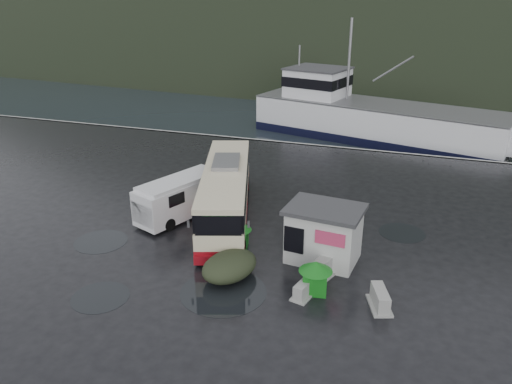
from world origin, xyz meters
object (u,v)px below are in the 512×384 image
(dome_tent, at_px, (230,277))
(coach_bus, at_px, (227,218))
(waste_bin_right, at_px, (238,247))
(jersey_barrier_c, at_px, (379,307))
(white_van, at_px, (182,216))
(waste_bin_left, at_px, (315,291))
(ticket_kiosk, at_px, (322,259))
(jersey_barrier_b, at_px, (304,296))
(fishing_trawler, at_px, (376,125))
(jersey_barrier_a, at_px, (320,277))

(dome_tent, bearing_deg, coach_bus, 113.07)
(waste_bin_right, bearing_deg, jersey_barrier_c, -21.74)
(white_van, xyz_separation_m, jersey_barrier_c, (12.04, -5.57, 0.00))
(waste_bin_left, height_order, waste_bin_right, waste_bin_left)
(ticket_kiosk, bearing_deg, waste_bin_left, -79.28)
(coach_bus, xyz_separation_m, waste_bin_right, (1.92, -3.24, 0.00))
(coach_bus, xyz_separation_m, waste_bin_left, (6.61, -5.96, 0.00))
(jersey_barrier_b, height_order, fishing_trawler, fishing_trawler)
(dome_tent, relative_size, jersey_barrier_a, 1.68)
(jersey_barrier_c, distance_m, fishing_trawler, 31.36)
(jersey_barrier_b, bearing_deg, waste_bin_right, 143.34)
(coach_bus, height_order, jersey_barrier_b, coach_bus)
(coach_bus, distance_m, waste_bin_right, 3.76)
(coach_bus, xyz_separation_m, jersey_barrier_b, (6.25, -6.47, 0.00))
(jersey_barrier_a, relative_size, jersey_barrier_b, 1.24)
(ticket_kiosk, distance_m, jersey_barrier_a, 1.73)
(dome_tent, height_order, jersey_barrier_b, dome_tent)
(white_van, xyz_separation_m, dome_tent, (5.15, -5.39, 0.00))
(jersey_barrier_b, bearing_deg, waste_bin_left, 54.44)
(jersey_barrier_a, distance_m, jersey_barrier_b, 1.75)
(jersey_barrier_b, bearing_deg, fishing_trawler, 90.31)
(jersey_barrier_a, relative_size, jersey_barrier_c, 1.09)
(white_van, relative_size, waste_bin_left, 3.85)
(coach_bus, bearing_deg, fishing_trawler, 58.07)
(jersey_barrier_a, bearing_deg, jersey_barrier_c, -27.73)
(waste_bin_left, bearing_deg, white_van, 150.12)
(jersey_barrier_b, bearing_deg, dome_tent, 173.84)
(ticket_kiosk, distance_m, jersey_barrier_c, 4.47)
(white_van, distance_m, waste_bin_right, 5.16)
(waste_bin_left, relative_size, jersey_barrier_a, 0.85)
(jersey_barrier_c, height_order, fishing_trawler, fishing_trawler)
(white_van, relative_size, jersey_barrier_c, 3.56)
(white_van, xyz_separation_m, waste_bin_left, (9.18, -5.28, 0.00))
(dome_tent, bearing_deg, jersey_barrier_c, -1.50)
(fishing_trawler, bearing_deg, dome_tent, -81.58)
(jersey_barrier_a, distance_m, jersey_barrier_c, 3.22)
(waste_bin_right, height_order, ticket_kiosk, ticket_kiosk)
(waste_bin_right, height_order, jersey_barrier_c, waste_bin_right)
(ticket_kiosk, height_order, jersey_barrier_b, ticket_kiosk)
(dome_tent, distance_m, ticket_kiosk, 4.84)
(coach_bus, xyz_separation_m, dome_tent, (2.59, -6.07, 0.00))
(waste_bin_right, distance_m, jersey_barrier_c, 8.13)
(coach_bus, relative_size, jersey_barrier_b, 8.09)
(white_van, height_order, jersey_barrier_b, white_van)
(white_van, height_order, jersey_barrier_a, white_van)
(fishing_trawler, bearing_deg, jersey_barrier_a, -74.09)
(dome_tent, height_order, jersey_barrier_a, dome_tent)
(waste_bin_left, height_order, jersey_barrier_b, waste_bin_left)
(waste_bin_left, bearing_deg, jersey_barrier_c, -5.79)
(white_van, xyz_separation_m, jersey_barrier_a, (9.19, -4.07, 0.00))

